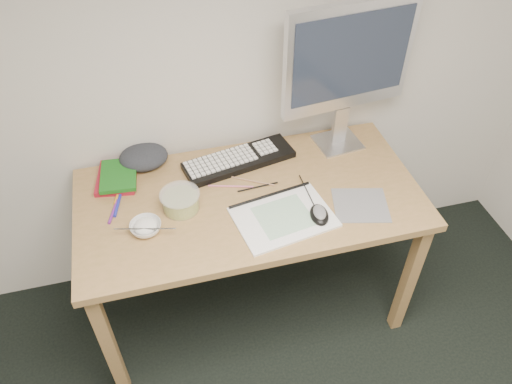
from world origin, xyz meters
TOP-DOWN VIEW (x-y plane):
  - desk at (0.25, 1.43)m, footprint 1.40×0.70m
  - mousepad at (0.67, 1.27)m, footprint 0.26×0.24m
  - sketchpad at (0.35, 1.28)m, footprint 0.41×0.32m
  - keyboard at (0.26, 1.65)m, footprint 0.51×0.25m
  - monitor at (0.73, 1.67)m, footprint 0.57×0.20m
  - mouse at (0.49, 1.24)m, footprint 0.09×0.12m
  - rice_bowl at (-0.17, 1.34)m, footprint 0.14×0.14m
  - chopsticks at (-0.17, 1.32)m, footprint 0.22×0.07m
  - fruit_tub at (-0.03, 1.43)m, footprint 0.17×0.17m
  - book_red at (-0.26, 1.67)m, footprint 0.19×0.24m
  - book_green at (-0.25, 1.66)m, footprint 0.16×0.21m
  - cloth_lump at (-0.14, 1.75)m, footprint 0.21×0.20m
  - pencil_pink at (0.19, 1.50)m, footprint 0.18×0.06m
  - pencil_tan at (0.29, 1.51)m, footprint 0.16×0.10m
  - pencil_black at (0.30, 1.47)m, footprint 0.18×0.02m
  - marker_blue at (-0.27, 1.51)m, footprint 0.04×0.14m
  - marker_orange at (-0.26, 1.57)m, footprint 0.04×0.12m
  - marker_purple at (-0.29, 1.47)m, footprint 0.05×0.13m

SIDE VIEW (x-z plane):
  - desk at x=0.25m, z-range 0.29..1.04m
  - mousepad at x=0.67m, z-range 0.75..0.75m
  - pencil_black at x=0.30m, z-range 0.75..0.76m
  - pencil_tan at x=0.29m, z-range 0.75..0.76m
  - pencil_pink at x=0.19m, z-range 0.75..0.76m
  - sketchpad at x=0.35m, z-range 0.75..0.76m
  - marker_orange at x=-0.26m, z-range 0.75..0.76m
  - marker_purple at x=-0.29m, z-range 0.75..0.76m
  - marker_blue at x=-0.27m, z-range 0.75..0.76m
  - book_red at x=-0.26m, z-range 0.75..0.77m
  - keyboard at x=0.26m, z-range 0.75..0.78m
  - rice_bowl at x=-0.17m, z-range 0.75..0.79m
  - mouse at x=0.49m, z-range 0.76..0.80m
  - book_green at x=-0.25m, z-range 0.77..0.79m
  - cloth_lump at x=-0.14m, z-range 0.75..0.82m
  - fruit_tub at x=-0.03m, z-range 0.75..0.83m
  - chopsticks at x=-0.17m, z-range 0.78..0.80m
  - monitor at x=0.73m, z-range 0.83..1.49m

